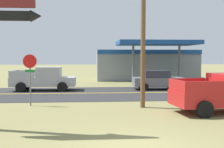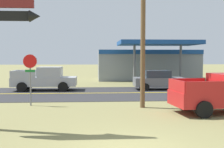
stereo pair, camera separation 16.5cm
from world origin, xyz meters
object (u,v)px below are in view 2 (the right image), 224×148
(gas_station, at_px, (147,64))
(car_grey_far_lane, at_px, (158,80))
(stop_sign, at_px, (30,70))
(pickup_silver_on_road, at_px, (46,79))
(utility_pole, at_px, (143,16))

(gas_station, xyz_separation_m, car_grey_far_lane, (-1.05, -10.45, -1.11))
(stop_sign, bearing_deg, pickup_silver_on_road, 93.30)
(car_grey_far_lane, bearing_deg, pickup_silver_on_road, -180.00)
(gas_station, xyz_separation_m, pickup_silver_on_road, (-10.51, -10.45, -0.98))
(stop_sign, height_order, pickup_silver_on_road, stop_sign)
(utility_pole, bearing_deg, stop_sign, 171.27)
(pickup_silver_on_road, bearing_deg, utility_pole, -50.02)
(utility_pole, distance_m, car_grey_far_lane, 9.44)
(stop_sign, xyz_separation_m, pickup_silver_on_road, (-0.41, 7.04, -1.06))
(gas_station, bearing_deg, pickup_silver_on_road, -135.17)
(utility_pole, distance_m, gas_station, 19.09)
(pickup_silver_on_road, distance_m, car_grey_far_lane, 9.47)
(stop_sign, distance_m, gas_station, 20.20)
(stop_sign, height_order, car_grey_far_lane, stop_sign)
(car_grey_far_lane, bearing_deg, stop_sign, -142.17)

